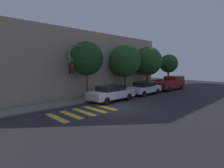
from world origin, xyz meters
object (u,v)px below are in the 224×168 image
at_px(pickup_truck, 170,83).
at_px(sedan_near_corner, 112,93).
at_px(traffic_light_pole, 76,64).
at_px(tree_midblock, 125,61).
at_px(tree_near_corner, 87,59).
at_px(sedan_middle, 145,88).
at_px(tree_behind_truck, 169,64).
at_px(tree_far_end, 148,61).

bearing_deg(pickup_truck, sedan_near_corner, 180.00).
distance_m(traffic_light_pole, sedan_near_corner, 4.16).
distance_m(sedan_near_corner, tree_midblock, 5.44).
height_order(pickup_truck, tree_near_corner, tree_near_corner).
bearing_deg(sedan_middle, sedan_near_corner, -180.00).
xyz_separation_m(traffic_light_pole, tree_behind_truck, (17.16, 0.71, 0.13)).
height_order(sedan_middle, pickup_truck, pickup_truck).
xyz_separation_m(pickup_truck, tree_far_end, (-2.49, 1.98, 2.93)).
bearing_deg(tree_far_end, sedan_middle, -149.36).
relative_size(traffic_light_pole, tree_far_end, 0.90).
xyz_separation_m(tree_midblock, tree_far_end, (4.47, 0.00, 0.04)).
distance_m(sedan_near_corner, tree_near_corner, 3.96).
distance_m(traffic_light_pole, pickup_truck, 14.26).
bearing_deg(tree_behind_truck, sedan_near_corner, -172.07).
relative_size(tree_near_corner, tree_far_end, 0.96).
relative_size(traffic_light_pole, sedan_near_corner, 1.11).
relative_size(sedan_middle, tree_near_corner, 0.77).
bearing_deg(sedan_middle, traffic_light_pole, 171.15).
bearing_deg(traffic_light_pole, sedan_near_corner, -23.23).
height_order(tree_far_end, tree_behind_truck, tree_far_end).
bearing_deg(tree_midblock, traffic_light_pole, -174.23).
bearing_deg(tree_near_corner, sedan_middle, -16.87).
relative_size(pickup_truck, tree_behind_truck, 1.09).
bearing_deg(tree_near_corner, tree_far_end, 0.00).
height_order(sedan_near_corner, tree_near_corner, tree_near_corner).
xyz_separation_m(tree_midblock, tree_behind_truck, (10.14, 0.00, -0.25)).
relative_size(sedan_middle, tree_midblock, 0.75).
xyz_separation_m(sedan_middle, tree_near_corner, (-6.53, 1.98, 3.16)).
relative_size(sedan_middle, tree_behind_truck, 0.85).
bearing_deg(pickup_truck, traffic_light_pole, 174.81).
relative_size(sedan_middle, tree_far_end, 0.74).
relative_size(tree_midblock, tree_far_end, 0.98).
bearing_deg(pickup_truck, tree_midblock, 164.13).
bearing_deg(tree_behind_truck, tree_midblock, 180.00).
bearing_deg(traffic_light_pole, sedan_middle, -8.85).
distance_m(sedan_near_corner, sedan_middle, 5.19).
height_order(pickup_truck, tree_behind_truck, tree_behind_truck).
height_order(traffic_light_pole, tree_near_corner, tree_near_corner).
bearing_deg(sedan_near_corner, tree_behind_truck, 7.93).
bearing_deg(traffic_light_pole, tree_midblock, 5.77).
relative_size(sedan_near_corner, sedan_middle, 1.09).
xyz_separation_m(sedan_middle, pickup_truck, (5.83, -0.00, 0.14)).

